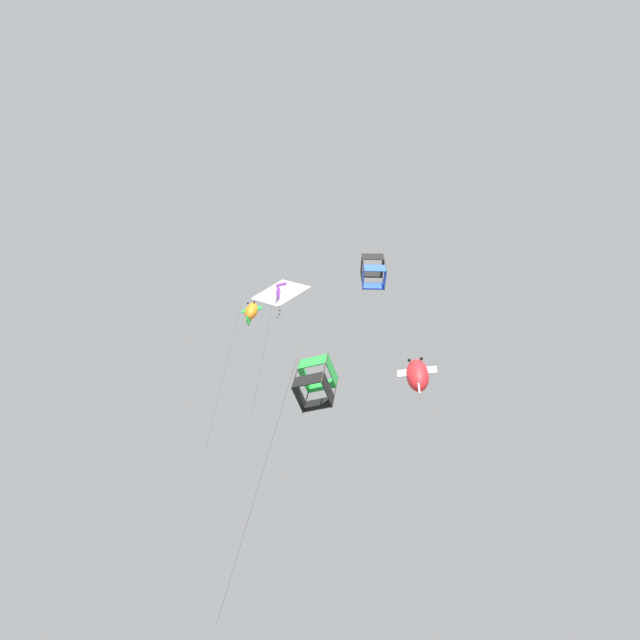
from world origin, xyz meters
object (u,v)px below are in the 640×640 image
kite_box_mid_left (315,383)px  kite_box_far_centre (373,271)px  kite_fish_low_drifter (251,311)px  kite_delta_upper_right (280,292)px  kite_fish_highest (418,375)px

kite_box_mid_left → kite_box_far_centre: 9.53m
kite_fish_low_drifter → kite_box_mid_left: bearing=137.3°
kite_delta_upper_right → kite_box_mid_left: bearing=130.3°
kite_fish_low_drifter → kite_box_far_centre: bearing=163.4°
kite_box_far_centre → kite_delta_upper_right: (-1.34, 5.81, 0.68)m
kite_box_far_centre → kite_fish_low_drifter: bearing=-36.0°
kite_box_mid_left → kite_box_far_centre: bearing=-119.7°
kite_fish_highest → kite_box_far_centre: size_ratio=1.16×
kite_fish_highest → kite_delta_upper_right: (-0.16, 8.22, 8.90)m
kite_box_far_centre → kite_delta_upper_right: 6.00m
kite_box_mid_left → kite_delta_upper_right: kite_delta_upper_right is taller
kite_fish_highest → kite_delta_upper_right: kite_delta_upper_right is taller
kite_box_mid_left → kite_delta_upper_right: size_ratio=1.10×
kite_fish_highest → kite_box_far_centre: bearing=-51.4°
kite_box_mid_left → kite_box_far_centre: size_ratio=4.63×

